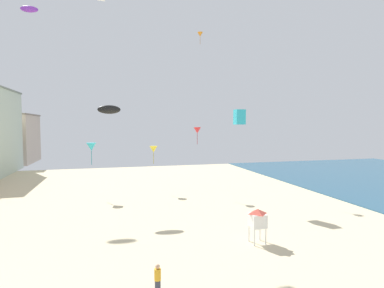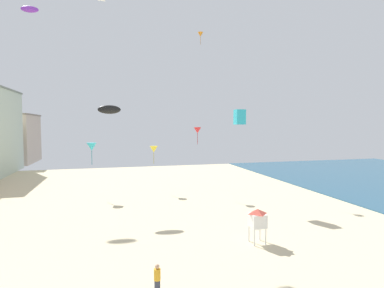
# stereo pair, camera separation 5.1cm
# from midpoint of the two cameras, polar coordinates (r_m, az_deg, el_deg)

# --- Properties ---
(kite_flyer) EXTENTS (0.34, 0.34, 1.64)m
(kite_flyer) POSITION_cam_midpoint_polar(r_m,az_deg,el_deg) (17.38, -6.41, -23.18)
(kite_flyer) COLOR #383D4C
(kite_flyer) RESTS_ON ground
(lifeguard_stand) EXTENTS (1.10, 1.10, 2.55)m
(lifeguard_stand) POSITION_cam_midpoint_polar(r_m,az_deg,el_deg) (24.04, 11.83, -13.20)
(lifeguard_stand) COLOR white
(lifeguard_stand) RESTS_ON ground
(kite_black_parafoil) EXTENTS (2.36, 0.66, 0.92)m
(kite_black_parafoil) POSITION_cam_midpoint_polar(r_m,az_deg,el_deg) (33.98, -14.99, 6.11)
(kite_black_parafoil) COLOR black
(kite_cyan_box) EXTENTS (1.04, 1.04, 1.64)m
(kite_cyan_box) POSITION_cam_midpoint_polar(r_m,az_deg,el_deg) (34.61, 8.64, 4.91)
(kite_cyan_box) COLOR #2DB7CC
(kite_orange_delta) EXTENTS (0.78, 0.78, 1.77)m
(kite_orange_delta) POSITION_cam_midpoint_polar(r_m,az_deg,el_deg) (48.70, 1.46, 19.41)
(kite_orange_delta) COLOR orange
(kite_cyan_delta) EXTENTS (1.17, 1.17, 2.67)m
(kite_cyan_delta) POSITION_cam_midpoint_polar(r_m,az_deg,el_deg) (39.67, -17.98, -0.50)
(kite_cyan_delta) COLOR #2DB7CC
(kite_yellow_delta) EXTENTS (1.03, 1.03, 2.34)m
(kite_yellow_delta) POSITION_cam_midpoint_polar(r_m,az_deg,el_deg) (41.16, -7.10, -0.98)
(kite_yellow_delta) COLOR yellow
(kite_purple_parafoil) EXTENTS (2.15, 0.60, 0.84)m
(kite_purple_parafoil) POSITION_cam_midpoint_polar(r_m,az_deg,el_deg) (48.56, -27.67, 21.03)
(kite_purple_parafoil) COLOR purple
(kite_red_delta) EXTENTS (0.95, 0.95, 2.16)m
(kite_red_delta) POSITION_cam_midpoint_polar(r_m,az_deg,el_deg) (39.39, 0.93, 2.52)
(kite_red_delta) COLOR red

